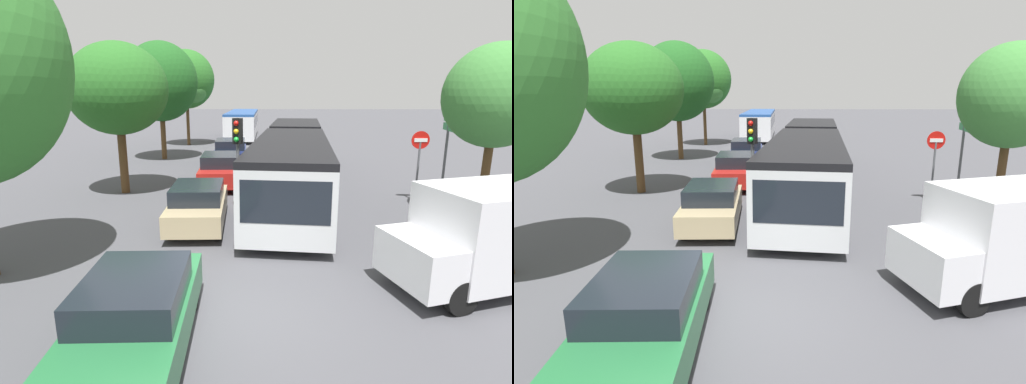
{
  "view_description": "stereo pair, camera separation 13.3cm",
  "coord_description": "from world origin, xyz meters",
  "views": [
    {
      "loc": [
        0.5,
        -7.12,
        4.27
      ],
      "look_at": [
        0.2,
        5.16,
        1.2
      ],
      "focal_mm": 28.0,
      "sensor_mm": 36.0,
      "label": 1
    },
    {
      "loc": [
        0.64,
        -7.12,
        4.27
      ],
      "look_at": [
        0.2,
        5.16,
        1.2
      ],
      "focal_mm": 28.0,
      "sensor_mm": 36.0,
      "label": 2
    }
  ],
  "objects": [
    {
      "name": "tree_left_distant",
      "position": [
        -5.85,
        25.98,
        5.17
      ],
      "size": [
        4.51,
        4.51,
        7.61
      ],
      "color": "#51381E",
      "rests_on": "ground"
    },
    {
      "name": "tree_left_far",
      "position": [
        -6.09,
        18.89,
        4.8
      ],
      "size": [
        4.68,
        4.68,
        7.4
      ],
      "color": "#51381E",
      "rests_on": "ground"
    },
    {
      "name": "direction_sign_post",
      "position": [
        7.63,
        8.76,
        2.55
      ],
      "size": [
        0.29,
        1.39,
        3.6
      ],
      "rotation": [
        0.0,
        0.0,
        2.98
      ],
      "color": "#56595E",
      "rests_on": "ground"
    },
    {
      "name": "no_entry_sign",
      "position": [
        6.54,
        8.59,
        1.88
      ],
      "size": [
        0.7,
        0.08,
        2.82
      ],
      "rotation": [
        0.0,
        0.0,
        -1.57
      ],
      "color": "#56595E",
      "rests_on": "ground"
    },
    {
      "name": "queued_car_red",
      "position": [
        -1.6,
        11.28,
        0.76
      ],
      "size": [
        2.04,
        4.39,
        1.5
      ],
      "rotation": [
        0.0,
        0.0,
        1.62
      ],
      "color": "#B21E19",
      "rests_on": "ground"
    },
    {
      "name": "traffic_light",
      "position": [
        -0.5,
        6.99,
        2.5
      ],
      "size": [
        0.37,
        0.39,
        3.4
      ],
      "rotation": [
        0.0,
        0.0,
        -1.86
      ],
      "color": "#56595E",
      "rests_on": "ground"
    },
    {
      "name": "queued_car_navy",
      "position": [
        -1.63,
        16.93,
        0.77
      ],
      "size": [
        2.08,
        4.47,
        1.52
      ],
      "rotation": [
        0.0,
        0.0,
        1.62
      ],
      "color": "navy",
      "rests_on": "ground"
    },
    {
      "name": "tree_right_near",
      "position": [
        8.0,
        6.46,
        4.07
      ],
      "size": [
        3.29,
        3.29,
        5.85
      ],
      "color": "#51381E",
      "rests_on": "ground"
    },
    {
      "name": "queued_car_tan",
      "position": [
        -1.69,
        5.37,
        0.71
      ],
      "size": [
        1.91,
        4.12,
        1.4
      ],
      "rotation": [
        0.0,
        0.0,
        1.62
      ],
      "color": "tan",
      "rests_on": "ground"
    },
    {
      "name": "queued_car_green",
      "position": [
        -1.62,
        -1.2,
        0.71
      ],
      "size": [
        1.91,
        4.11,
        1.4
      ],
      "rotation": [
        0.0,
        0.0,
        1.62
      ],
      "color": "#236638",
      "rests_on": "ground"
    },
    {
      "name": "white_van",
      "position": [
        5.86,
        1.45,
        1.24
      ],
      "size": [
        5.36,
        3.38,
        2.31
      ],
      "rotation": [
        0.0,
        0.0,
        3.45
      ],
      "color": "silver",
      "rests_on": "ground"
    },
    {
      "name": "tree_left_mid",
      "position": [
        -5.65,
        9.77,
        4.4
      ],
      "size": [
        4.14,
        4.14,
        6.31
      ],
      "color": "#51381E",
      "rests_on": "ground"
    },
    {
      "name": "articulated_bus",
      "position": [
        1.78,
        11.13,
        1.5
      ],
      "size": [
        4.2,
        17.63,
        2.59
      ],
      "rotation": [
        0.0,
        0.0,
        -1.66
      ],
      "color": "silver",
      "rests_on": "ground"
    },
    {
      "name": "city_bus_rear",
      "position": [
        -1.74,
        31.73,
        1.45
      ],
      "size": [
        2.67,
        11.68,
        2.51
      ],
      "rotation": [
        0.0,
        0.0,
        1.57
      ],
      "color": "silver",
      "rests_on": "ground"
    },
    {
      "name": "ground_plane",
      "position": [
        0.0,
        0.0,
        0.0
      ],
      "size": [
        200.0,
        200.0,
        0.0
      ],
      "primitive_type": "plane",
      "color": "#47474C"
    }
  ]
}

